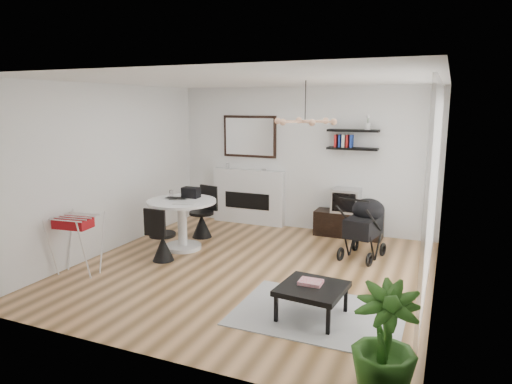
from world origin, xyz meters
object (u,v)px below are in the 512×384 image
at_px(stroller, 364,230).
at_px(dining_table, 182,217).
at_px(coffee_table, 312,290).
at_px(fireplace, 249,190).
at_px(tv_console, 348,224).
at_px(potted_plant, 384,341).
at_px(drying_rack, 77,244).
at_px(crt_tv, 346,200).

bearing_deg(stroller, dining_table, -153.50).
xyz_separation_m(dining_table, coffee_table, (2.69, -1.57, -0.21)).
bearing_deg(fireplace, tv_console, -4.06).
height_order(tv_console, dining_table, dining_table).
relative_size(fireplace, tv_console, 1.78).
height_order(tv_console, potted_plant, potted_plant).
height_order(coffee_table, potted_plant, potted_plant).
distance_m(dining_table, coffee_table, 3.12).
relative_size(fireplace, potted_plant, 2.25).
relative_size(dining_table, drying_rack, 1.32).
bearing_deg(crt_tv, tv_console, 3.30).
xyz_separation_m(dining_table, drying_rack, (-0.74, -1.58, -0.10)).
bearing_deg(fireplace, crt_tv, -4.27).
bearing_deg(fireplace, coffee_table, -56.26).
distance_m(crt_tv, potted_plant, 4.67).
distance_m(fireplace, dining_table, 1.98).
height_order(dining_table, stroller, stroller).
height_order(drying_rack, potted_plant, potted_plant).
relative_size(drying_rack, potted_plant, 0.89).
relative_size(fireplace, coffee_table, 2.81).
bearing_deg(dining_table, tv_console, 36.99).
xyz_separation_m(drying_rack, stroller, (3.60, 2.35, -0.01)).
xyz_separation_m(drying_rack, coffee_table, (3.43, 0.01, -0.12)).
relative_size(stroller, coffee_table, 1.35).
relative_size(tv_console, coffee_table, 1.58).
height_order(crt_tv, stroller, stroller).
height_order(drying_rack, coffee_table, drying_rack).
xyz_separation_m(coffee_table, potted_plant, (0.93, -1.12, 0.15)).
bearing_deg(stroller, coffee_table, -82.67).
relative_size(tv_console, potted_plant, 1.26).
bearing_deg(tv_console, coffee_table, -85.03).
bearing_deg(coffee_table, crt_tv, 95.93).
xyz_separation_m(tv_console, crt_tv, (-0.06, -0.00, 0.44)).
xyz_separation_m(tv_console, coffee_table, (0.29, -3.37, 0.11)).
bearing_deg(potted_plant, coffee_table, 129.90).
bearing_deg(potted_plant, dining_table, 143.43).
xyz_separation_m(fireplace, crt_tv, (2.00, -0.15, -0.02)).
xyz_separation_m(dining_table, stroller, (2.85, 0.77, -0.10)).
bearing_deg(tv_console, fireplace, 175.94).
relative_size(tv_console, drying_rack, 1.42).
height_order(tv_console, coffee_table, tv_console).
xyz_separation_m(crt_tv, dining_table, (-2.34, -1.80, -0.12)).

